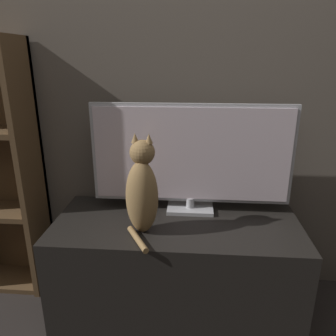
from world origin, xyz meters
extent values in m
cube|color=#60564C|center=(0.00, 1.22, 1.30)|extent=(4.80, 0.05, 2.60)
cube|color=black|center=(0.00, 0.90, 0.27)|extent=(1.26, 0.56, 0.54)
cube|color=#B7B7BC|center=(0.07, 1.04, 0.55)|extent=(0.25, 0.15, 0.02)
cylinder|color=#B7B7BC|center=(0.07, 1.04, 0.58)|extent=(0.04, 0.04, 0.05)
cube|color=#B7B7BC|center=(0.07, 1.05, 0.86)|extent=(1.06, 0.02, 0.53)
cube|color=silver|center=(0.07, 1.04, 0.86)|extent=(1.02, 0.01, 0.49)
ellipsoid|color=#997547|center=(-0.16, 0.80, 0.72)|extent=(0.17, 0.15, 0.36)
ellipsoid|color=silver|center=(-0.15, 0.85, 0.70)|extent=(0.09, 0.05, 0.20)
sphere|color=#997547|center=(-0.16, 0.82, 0.93)|extent=(0.13, 0.13, 0.12)
cone|color=#997547|center=(-0.19, 0.83, 0.99)|extent=(0.04, 0.04, 0.05)
cone|color=#997547|center=(-0.12, 0.82, 0.99)|extent=(0.04, 0.04, 0.05)
cylinder|color=#997547|center=(-0.17, 0.70, 0.55)|extent=(0.13, 0.20, 0.03)
cube|color=brown|center=(-0.82, 1.05, 0.72)|extent=(0.03, 0.28, 1.45)
camera|label=1|loc=(0.07, -0.60, 1.34)|focal=35.00mm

